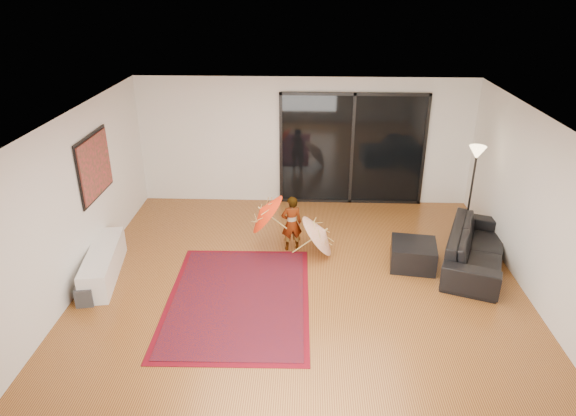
# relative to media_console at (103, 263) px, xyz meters

# --- Properties ---
(floor) EXTENTS (7.00, 7.00, 0.00)m
(floor) POSITION_rel_media_console_xyz_m (3.25, -0.24, -0.24)
(floor) COLOR #A1652C
(floor) RESTS_ON ground
(ceiling) EXTENTS (7.00, 7.00, 0.00)m
(ceiling) POSITION_rel_media_console_xyz_m (3.25, -0.24, 2.46)
(ceiling) COLOR white
(ceiling) RESTS_ON wall_back
(wall_back) EXTENTS (7.00, 0.00, 7.00)m
(wall_back) POSITION_rel_media_console_xyz_m (3.25, 3.26, 1.11)
(wall_back) COLOR silver
(wall_back) RESTS_ON floor
(wall_front) EXTENTS (7.00, 0.00, 7.00)m
(wall_front) POSITION_rel_media_console_xyz_m (3.25, -3.74, 1.11)
(wall_front) COLOR silver
(wall_front) RESTS_ON floor
(wall_left) EXTENTS (0.00, 7.00, 7.00)m
(wall_left) POSITION_rel_media_console_xyz_m (-0.25, -0.24, 1.11)
(wall_left) COLOR silver
(wall_left) RESTS_ON floor
(wall_right) EXTENTS (0.00, 7.00, 7.00)m
(wall_right) POSITION_rel_media_console_xyz_m (6.75, -0.24, 1.11)
(wall_right) COLOR silver
(wall_right) RESTS_ON floor
(sliding_door) EXTENTS (3.06, 0.07, 2.40)m
(sliding_door) POSITION_rel_media_console_xyz_m (4.25, 3.23, 0.96)
(sliding_door) COLOR black
(sliding_door) RESTS_ON wall_back
(painting) EXTENTS (0.04, 1.28, 1.08)m
(painting) POSITION_rel_media_console_xyz_m (-0.21, 0.76, 1.41)
(painting) COLOR black
(painting) RESTS_ON wall_left
(media_console) EXTENTS (0.70, 1.76, 0.48)m
(media_console) POSITION_rel_media_console_xyz_m (0.00, 0.00, 0.00)
(media_console) COLOR white
(media_console) RESTS_ON floor
(speaker) EXTENTS (0.30, 0.30, 0.29)m
(speaker) POSITION_rel_media_console_xyz_m (0.00, -0.78, -0.09)
(speaker) COLOR #424244
(speaker) RESTS_ON floor
(persian_rug) EXTENTS (2.21, 3.05, 0.02)m
(persian_rug) POSITION_rel_media_console_xyz_m (2.29, -0.59, -0.23)
(persian_rug) COLOR #5E0813
(persian_rug) RESTS_ON floor
(sofa) EXTENTS (1.62, 2.42, 0.66)m
(sofa) POSITION_rel_media_console_xyz_m (6.20, 0.62, 0.09)
(sofa) COLOR black
(sofa) RESTS_ON floor
(ottoman) EXTENTS (0.84, 0.84, 0.42)m
(ottoman) POSITION_rel_media_console_xyz_m (5.13, 0.54, -0.03)
(ottoman) COLOR black
(ottoman) RESTS_ON floor
(floor_lamp) EXTENTS (0.30, 0.30, 1.76)m
(floor_lamp) POSITION_rel_media_console_xyz_m (6.35, 1.75, 1.15)
(floor_lamp) COLOR black
(floor_lamp) RESTS_ON floor
(child) EXTENTS (0.42, 0.33, 1.03)m
(child) POSITION_rel_media_console_xyz_m (3.05, 1.04, 0.28)
(child) COLOR #999999
(child) RESTS_ON floor
(parasol_orange) EXTENTS (0.65, 0.82, 0.87)m
(parasol_orange) POSITION_rel_media_console_xyz_m (2.50, 0.99, 0.50)
(parasol_orange) COLOR red
(parasol_orange) RESTS_ON child
(parasol_white) EXTENTS (0.66, 0.82, 0.93)m
(parasol_white) POSITION_rel_media_console_xyz_m (3.65, 0.89, 0.27)
(parasol_white) COLOR silver
(parasol_white) RESTS_ON floor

